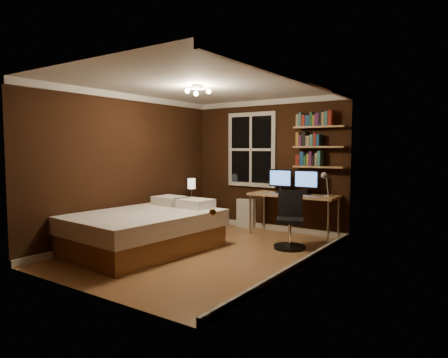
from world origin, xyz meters
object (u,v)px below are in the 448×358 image
Objects in this scene: bed at (146,230)px; desk_lamp at (326,184)px; radiator at (246,213)px; desk at (294,198)px; office_chair at (290,227)px; nightstand at (192,215)px; bedside_lamp at (192,190)px; monitor_right at (306,182)px; monitor_left at (280,181)px.

desk_lamp is (2.06, 2.13, 0.66)m from bed.
desk_lamp reaches higher than radiator.
bed is at bearing -122.75° from desk.
desk_lamp is at bearing 42.83° from office_chair.
bed is 4.18× the size of nightstand.
radiator is at bearing 41.82° from bedside_lamp.
bed is 3.04m from desk_lamp.
desk_lamp is at bearing -10.17° from radiator.
office_chair is (2.24, -0.31, 0.06)m from nightstand.
desk reaches higher than nightstand.
monitor_right is at bearing 59.23° from bed.
radiator is at bearing 120.56° from office_chair.
bed is at bearing -55.62° from nightstand.
desk_lamp is (1.74, -0.31, 0.70)m from radiator.
radiator is 1.50m from monitor_right.
monitor_left is at bearing 38.44° from nightstand.
nightstand is 1.28× the size of bedside_lamp.
desk_lamp reaches higher than nightstand.
nightstand is at bearing 110.44° from bed.
desk reaches higher than bed.
radiator is 1.08m from monitor_left.
nightstand is at bearing -160.08° from monitor_left.
monitor_right reaches higher than nightstand.
monitor_left is (1.62, 0.59, 0.20)m from bedside_lamp.
bedside_lamp is at bearing -138.18° from radiator.
office_chair is at bearing 10.73° from nightstand.
desk is 0.35m from monitor_right.
monitor_right is (1.32, -0.13, 0.69)m from radiator.
monitor_left is 0.94m from desk_lamp.
nightstand is (-0.49, 1.73, -0.04)m from bed.
monitor_left is (0.82, -0.13, 0.69)m from radiator.
monitor_left reaches higher than office_chair.
desk_lamp is at bearing 27.64° from nightstand.
desk is at bearing 33.30° from nightstand.
office_chair is at bearing -82.93° from monitor_right.
bed is 4.09× the size of radiator.
monitor_left is at bearing -9.30° from radiator.
monitor_left is at bearing 169.08° from desk_lamp.
monitor_right is at bearing 33.96° from nightstand.
desk is 0.69m from desk_lamp.
nightstand is at bearing 0.00° from bedside_lamp.
monitor_right is at bearing 21.43° from desk.
desk is at bearing 170.99° from desk_lamp.
bed reaches higher than radiator.
monitor_right is 0.46m from desk_lamp.
bed is at bearing -164.80° from office_chair.
office_chair is (1.43, -1.03, 0.05)m from radiator.
bedside_lamp is 0.99× the size of desk_lamp.
bed is 2.91m from monitor_right.
office_chair is (1.75, 1.42, 0.01)m from bed.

